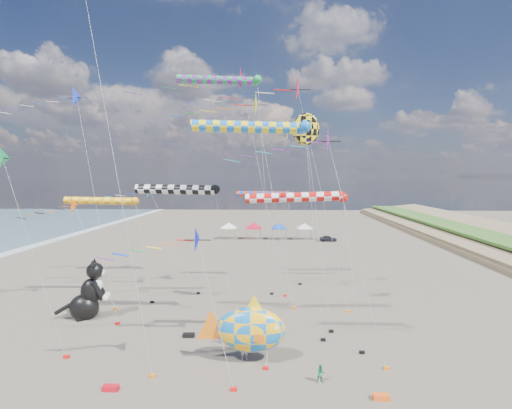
{
  "coord_description": "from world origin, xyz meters",
  "views": [
    {
      "loc": [
        3.13,
        -18.49,
        12.43
      ],
      "look_at": [
        1.69,
        12.0,
        10.3
      ],
      "focal_mm": 28.0,
      "sensor_mm": 36.0,
      "label": 1
    }
  ],
  "objects_px": {
    "fish_inflatable": "(250,329)",
    "person_adult": "(245,347)",
    "child_green": "(321,374)",
    "child_blue": "(220,337)",
    "cat_inflatable": "(87,289)",
    "parked_car": "(328,238)"
  },
  "relations": [
    {
      "from": "person_adult",
      "to": "fish_inflatable",
      "type": "bearing_deg",
      "value": -54.05
    },
    {
      "from": "cat_inflatable",
      "to": "person_adult",
      "type": "bearing_deg",
      "value": -40.88
    },
    {
      "from": "person_adult",
      "to": "cat_inflatable",
      "type": "bearing_deg",
      "value": 141.1
    },
    {
      "from": "child_blue",
      "to": "child_green",
      "type": "bearing_deg",
      "value": -59.7
    },
    {
      "from": "child_blue",
      "to": "fish_inflatable",
      "type": "bearing_deg",
      "value": -71.91
    },
    {
      "from": "cat_inflatable",
      "to": "child_blue",
      "type": "distance_m",
      "value": 13.36
    },
    {
      "from": "person_adult",
      "to": "child_blue",
      "type": "distance_m",
      "value": 3.36
    },
    {
      "from": "child_green",
      "to": "child_blue",
      "type": "xyz_separation_m",
      "value": [
        -6.87,
        5.48,
        -0.08
      ]
    },
    {
      "from": "fish_inflatable",
      "to": "child_green",
      "type": "relative_size",
      "value": 5.51
    },
    {
      "from": "cat_inflatable",
      "to": "child_green",
      "type": "distance_m",
      "value": 21.81
    },
    {
      "from": "child_green",
      "to": "child_blue",
      "type": "height_order",
      "value": "child_green"
    },
    {
      "from": "person_adult",
      "to": "child_blue",
      "type": "bearing_deg",
      "value": 115.72
    },
    {
      "from": "parked_car",
      "to": "person_adult",
      "type": "bearing_deg",
      "value": 173.35
    },
    {
      "from": "person_adult",
      "to": "parked_car",
      "type": "relative_size",
      "value": 0.51
    },
    {
      "from": "fish_inflatable",
      "to": "child_blue",
      "type": "xyz_separation_m",
      "value": [
        -2.44,
        2.99,
        -1.77
      ]
    },
    {
      "from": "fish_inflatable",
      "to": "person_adult",
      "type": "distance_m",
      "value": 1.49
    },
    {
      "from": "fish_inflatable",
      "to": "parked_car",
      "type": "relative_size",
      "value": 1.81
    },
    {
      "from": "cat_inflatable",
      "to": "child_green",
      "type": "height_order",
      "value": "cat_inflatable"
    },
    {
      "from": "cat_inflatable",
      "to": "person_adult",
      "type": "distance_m",
      "value": 16.22
    },
    {
      "from": "fish_inflatable",
      "to": "child_blue",
      "type": "distance_m",
      "value": 4.25
    },
    {
      "from": "cat_inflatable",
      "to": "child_blue",
      "type": "xyz_separation_m",
      "value": [
        12.35,
        -4.63,
        -2.16
      ]
    },
    {
      "from": "child_green",
      "to": "parked_car",
      "type": "xyz_separation_m",
      "value": [
        7.44,
        53.05,
        0.02
      ]
    }
  ]
}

